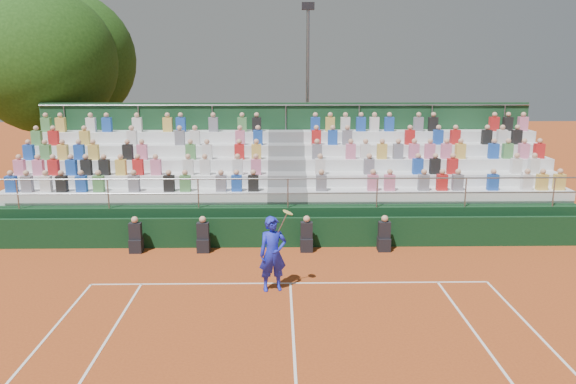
{
  "coord_description": "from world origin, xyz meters",
  "views": [
    {
      "loc": [
        -0.32,
        -14.58,
        5.92
      ],
      "look_at": [
        0.0,
        3.5,
        1.8
      ],
      "focal_mm": 35.0,
      "sensor_mm": 36.0,
      "label": 1
    }
  ],
  "objects_px": {
    "tree_east": "(68,60)",
    "floodlight_mast": "(308,82)",
    "tree_west": "(44,62)",
    "tennis_player": "(273,254)"
  },
  "relations": [
    {
      "from": "tennis_player",
      "to": "tree_west",
      "type": "distance_m",
      "value": 16.29
    },
    {
      "from": "tennis_player",
      "to": "tree_east",
      "type": "xyz_separation_m",
      "value": [
        -10.0,
        13.87,
        5.12
      ]
    },
    {
      "from": "floodlight_mast",
      "to": "tennis_player",
      "type": "bearing_deg",
      "value": -96.6
    },
    {
      "from": "floodlight_mast",
      "to": "tree_west",
      "type": "bearing_deg",
      "value": -169.11
    },
    {
      "from": "tree_east",
      "to": "floodlight_mast",
      "type": "relative_size",
      "value": 1.06
    },
    {
      "from": "tennis_player",
      "to": "tree_west",
      "type": "height_order",
      "value": "tree_west"
    },
    {
      "from": "tree_west",
      "to": "tree_east",
      "type": "bearing_deg",
      "value": 83.86
    },
    {
      "from": "tree_east",
      "to": "tennis_player",
      "type": "bearing_deg",
      "value": -54.19
    },
    {
      "from": "tennis_player",
      "to": "tree_east",
      "type": "bearing_deg",
      "value": 125.81
    },
    {
      "from": "tree_east",
      "to": "floodlight_mast",
      "type": "xyz_separation_m",
      "value": [
        11.62,
        0.04,
        -1.05
      ]
    }
  ]
}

